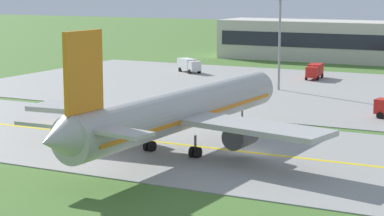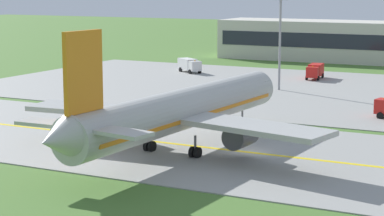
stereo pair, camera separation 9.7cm
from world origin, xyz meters
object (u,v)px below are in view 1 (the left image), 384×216
Objects in this scene: service_truck_fuel at (315,71)px; apron_light_mast at (280,30)px; airplane_lead at (180,111)px; service_truck_baggage at (189,65)px.

apron_light_mast is (-1.03, -15.39, 7.79)m from service_truck_fuel.
service_truck_baggage is (-28.37, 57.39, -2.60)m from airplane_lead.
airplane_lead reaches higher than service_truck_fuel.
apron_light_mast is (-5.61, 43.62, 5.19)m from airplane_lead.
service_truck_baggage is 27.72m from apron_light_mast.
airplane_lead is 44.28m from apron_light_mast.
airplane_lead is 59.24m from service_truck_fuel.
service_truck_baggage is 0.98× the size of service_truck_fuel.
airplane_lead is at bearing -82.67° from apron_light_mast.
service_truck_baggage is at bearing 148.82° from apron_light_mast.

